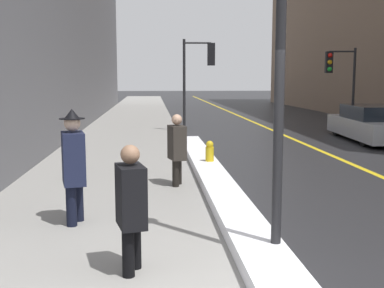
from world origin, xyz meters
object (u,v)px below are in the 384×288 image
object	(u,v)px
traffic_light_far	(338,71)
pedestrian_in_glasses	(177,146)
traffic_light_near	(201,65)
lamp_post	(281,18)
fire_hydrant	(210,155)
pedestrian_trailing	(131,203)
parked_car_silver	(372,124)
pedestrian_in_fedora	(74,162)

from	to	relation	value
traffic_light_far	pedestrian_in_glasses	world-z (taller)	traffic_light_far
traffic_light_near	lamp_post	bearing A→B (deg)	-89.97
fire_hydrant	lamp_post	bearing A→B (deg)	-88.99
traffic_light_far	pedestrian_in_glasses	distance (m)	12.87
lamp_post	traffic_light_near	world-z (taller)	lamp_post
pedestrian_trailing	pedestrian_in_glasses	size ratio (longest dim) A/B	1.00
parked_car_silver	fire_hydrant	world-z (taller)	parked_car_silver
fire_hydrant	parked_car_silver	bearing A→B (deg)	37.62
lamp_post	fire_hydrant	xyz separation A→B (m)	(-0.10, 5.80, -2.51)
traffic_light_far	pedestrian_in_fedora	distance (m)	15.81
traffic_light_far	fire_hydrant	bearing A→B (deg)	56.29
pedestrian_trailing	fire_hydrant	size ratio (longest dim) A/B	2.09
pedestrian_in_fedora	pedestrian_in_glasses	bearing A→B (deg)	132.80
pedestrian_in_fedora	fire_hydrant	xyz separation A→B (m)	(2.54, 4.16, -0.60)
pedestrian_trailing	lamp_post	bearing A→B (deg)	86.18
parked_car_silver	pedestrian_in_fedora	bearing A→B (deg)	139.73
pedestrian_trailing	pedestrian_in_glasses	xyz separation A→B (m)	(0.74, 4.39, 0.00)
lamp_post	pedestrian_in_glasses	world-z (taller)	lamp_post
pedestrian_in_glasses	parked_car_silver	world-z (taller)	pedestrian_in_glasses
lamp_post	traffic_light_near	distance (m)	14.23
pedestrian_in_fedora	parked_car_silver	bearing A→B (deg)	122.40
parked_car_silver	traffic_light_near	bearing A→B (deg)	62.24
traffic_light_near	pedestrian_in_fedora	bearing A→B (deg)	-101.99
pedestrian_in_glasses	pedestrian_in_fedora	bearing A→B (deg)	-47.20
traffic_light_near	parked_car_silver	xyz separation A→B (m)	(5.68, -3.54, -2.12)
pedestrian_in_fedora	lamp_post	bearing A→B (deg)	44.92
lamp_post	parked_car_silver	xyz separation A→B (m)	(6.22, 10.68, -2.27)
traffic_light_near	pedestrian_in_fedora	size ratio (longest dim) A/B	2.16
traffic_light_near	fire_hydrant	xyz separation A→B (m)	(-0.65, -8.41, -2.36)
traffic_light_far	pedestrian_trailing	world-z (taller)	traffic_light_far
lamp_post	fire_hydrant	bearing A→B (deg)	91.01
traffic_light_far	parked_car_silver	xyz separation A→B (m)	(-0.21, -3.83, -1.90)
traffic_light_near	pedestrian_trailing	distance (m)	14.79
pedestrian_trailing	traffic_light_near	bearing A→B (deg)	158.00
lamp_post	fire_hydrant	world-z (taller)	lamp_post
traffic_light_near	pedestrian_in_glasses	bearing A→B (deg)	-96.32
parked_car_silver	pedestrian_trailing	bearing A→B (deg)	148.26
pedestrian_trailing	fire_hydrant	bearing A→B (deg)	152.00
lamp_post	pedestrian_in_glasses	distance (m)	4.69
lamp_post	pedestrian_trailing	distance (m)	2.68
pedestrian_trailing	fire_hydrant	distance (m)	6.31
traffic_light_far	fire_hydrant	size ratio (longest dim) A/B	4.93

